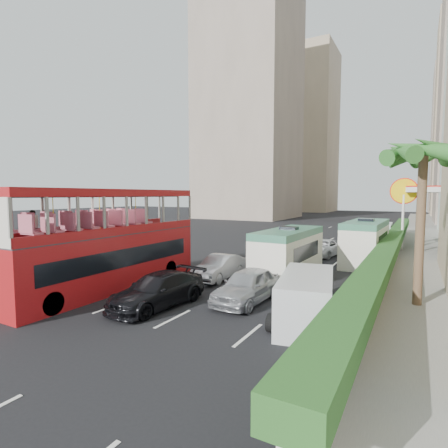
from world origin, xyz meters
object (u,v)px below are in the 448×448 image
Objects in this scene: double_decker_bus at (108,239)px; minibus_near at (288,254)px; panel_van_far at (381,233)px; car_black at (158,306)px; panel_van_near at (307,299)px; van_asset at (323,256)px; minibus_far at (365,242)px; palm_tree at (420,229)px; car_silver_lane_a at (219,279)px; car_silver_lane_b at (247,302)px.

double_decker_bus reaches higher than minibus_near.
minibus_near reaches higher than panel_van_far.
minibus_near is at bearing 41.27° from double_decker_bus.
panel_van_near is at bearing 16.43° from car_black.
van_asset is at bearing 92.23° from minibus_near.
double_decker_bus is at bearing -126.44° from minibus_far.
minibus_near is at bearing 71.93° from car_black.
minibus_far is at bearing -17.54° from van_asset.
palm_tree reaches higher than minibus_near.
minibus_near is (3.26, 7.53, 1.41)m from car_black.
minibus_far is at bearing 76.81° from panel_van_near.
palm_tree reaches higher than panel_van_far.
palm_tree reaches higher than car_silver_lane_a.
car_silver_lane_a is at bearing -108.62° from panel_van_far.
car_black is 8.33m from minibus_near.
panel_van_far is at bearing 82.19° from van_asset.
car_silver_lane_b is 7.89m from palm_tree.
minibus_far is (3.30, -1.67, 1.49)m from van_asset.
double_decker_bus is 16.84m from van_asset.
double_decker_bus reaches higher than car_silver_lane_b.
minibus_far is at bearing 66.54° from minibus_near.
car_black is 15.86m from minibus_far.
panel_van_far is (-0.08, 12.10, -0.51)m from minibus_far.
double_decker_bus is 2.51× the size of car_silver_lane_b.
double_decker_bus is at bearing 169.09° from panel_van_near.
car_silver_lane_a is 10.44m from palm_tree.
van_asset is 0.71× the size of minibus_near.
panel_van_far reaches higher than car_silver_lane_b.
minibus_far is at bearing 71.03° from car_black.
car_silver_lane_b is 24.29m from panel_van_far.
palm_tree is (9.87, -0.45, 3.38)m from car_silver_lane_a.
car_silver_lane_a is 0.90× the size of panel_van_near.
double_decker_bus reaches higher than panel_van_near.
car_silver_lane_a is 0.85× the size of car_black.
car_silver_lane_a is at bearing -124.84° from minibus_far.
car_silver_lane_b is at bearing 43.74° from car_black.
van_asset is 10.96m from panel_van_far.
panel_van_far is (6.56, 20.95, 0.97)m from car_silver_lane_a.
palm_tree is (3.61, 3.89, 2.47)m from panel_van_near.
car_black is 0.99× the size of panel_van_far.
panel_van_far is at bearing 77.80° from panel_van_near.
minibus_near is 19.23m from panel_van_far.
minibus_far is 1.05× the size of palm_tree.
double_decker_bus is at bearing -136.92° from minibus_near.
panel_van_near reaches higher than car_silver_lane_b.
minibus_far is (10.58, 13.30, -1.04)m from double_decker_bus.
car_black is at bearing -14.97° from double_decker_bus.
palm_tree reaches higher than minibus_far.
car_silver_lane_a is 0.90× the size of van_asset.
palm_tree is at bearing 35.66° from panel_van_near.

